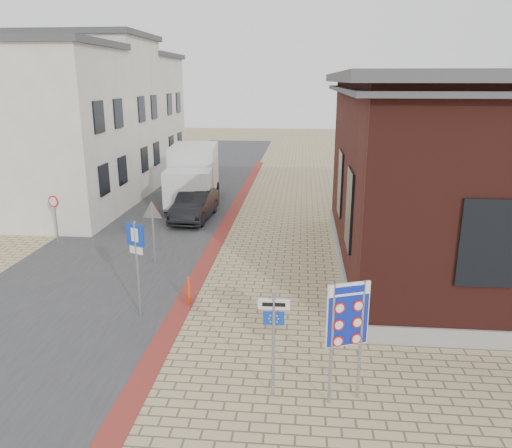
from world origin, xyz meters
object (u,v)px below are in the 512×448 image
at_px(border_sign, 348,317).
at_px(essen_sign, 274,329).
at_px(box_truck, 193,175).
at_px(bollard, 189,291).
at_px(sedan, 195,205).
at_px(parking_sign, 136,251).

xyz_separation_m(border_sign, essen_sign, (-1.50, 0.00, -0.33)).
distance_m(box_truck, bollard, 12.98).
height_order(box_truck, bollard, box_truck).
height_order(border_sign, essen_sign, border_sign).
height_order(sedan, essen_sign, essen_sign).
xyz_separation_m(border_sign, parking_sign, (-5.56, 3.50, 0.03)).
height_order(sedan, bollard, sedan).
xyz_separation_m(box_truck, bollard, (2.59, -12.66, -1.16)).
height_order(essen_sign, bollard, essen_sign).
bearing_deg(box_truck, essen_sign, -78.23).
distance_m(box_truck, parking_sign, 13.53).
relative_size(border_sign, bollard, 3.02).
bearing_deg(sedan, border_sign, -63.19).
relative_size(border_sign, parking_sign, 0.95).
bearing_deg(sedan, essen_sign, -68.57).
distance_m(box_truck, border_sign, 18.31).
xyz_separation_m(box_truck, parking_sign, (1.33, -13.46, 0.35)).
height_order(box_truck, border_sign, box_truck).
distance_m(sedan, box_truck, 3.33).
relative_size(sedan, bollard, 4.88).
xyz_separation_m(border_sign, bollard, (-4.30, 4.30, -1.49)).
relative_size(sedan, box_truck, 0.71).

